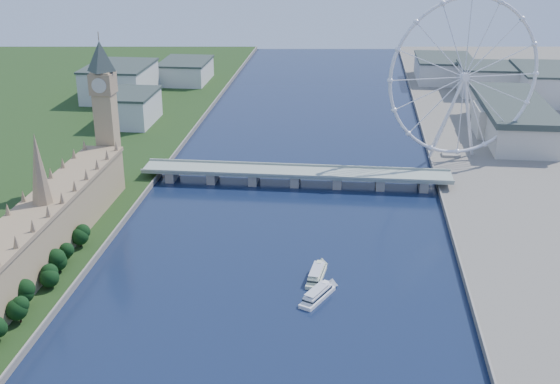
# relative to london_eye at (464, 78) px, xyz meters

# --- Properties ---
(parliament_range) EXTENTS (24.00, 200.00, 70.00)m
(parliament_range) POSITION_rel_london_eye_xyz_m (-247.98, -185.08, -49.04)
(parliament_range) COLOR tan
(parliament_range) RESTS_ON ground
(big_ben) EXTENTS (20.02, 20.02, 110.00)m
(big_ben) POSITION_rel_london_eye_xyz_m (-247.98, -77.08, -0.95)
(big_ben) COLOR tan
(big_ben) RESTS_ON ground
(westminster_bridge) EXTENTS (220.00, 22.00, 9.50)m
(westminster_bridge) POSITION_rel_london_eye_xyz_m (-119.98, -55.08, -60.89)
(westminster_bridge) COLOR gray
(westminster_bridge) RESTS_ON ground
(london_eye) EXTENTS (113.60, 39.12, 124.30)m
(london_eye) POSITION_rel_london_eye_xyz_m (0.00, 0.00, 0.00)
(london_eye) COLOR silver
(london_eye) RESTS_ON ground
(county_hall) EXTENTS (54.00, 144.00, 35.00)m
(county_hall) POSITION_rel_london_eye_xyz_m (55.02, 74.92, -67.52)
(county_hall) COLOR beige
(county_hall) RESTS_ON ground
(city_skyline) EXTENTS (505.00, 280.00, 32.00)m
(city_skyline) POSITION_rel_london_eye_xyz_m (-80.75, 205.00, -50.56)
(city_skyline) COLOR beige
(city_skyline) RESTS_ON ground
(tour_boat_near) EXTENTS (11.07, 29.60, 6.37)m
(tour_boat_near) POSITION_rel_london_eye_xyz_m (-96.98, -194.50, -67.52)
(tour_boat_near) COLOR beige
(tour_boat_near) RESTS_ON ground
(tour_boat_far) EXTENTS (19.30, 29.00, 6.34)m
(tour_boat_far) POSITION_rel_london_eye_xyz_m (-95.29, -215.56, -67.52)
(tour_boat_far) COLOR white
(tour_boat_far) RESTS_ON ground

